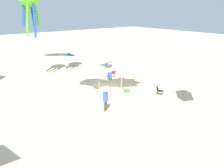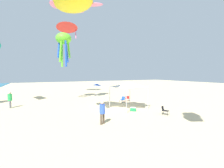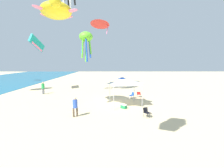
{
  "view_description": "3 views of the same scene",
  "coord_description": "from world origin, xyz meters",
  "px_view_note": "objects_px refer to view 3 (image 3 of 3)",
  "views": [
    {
      "loc": [
        -21.07,
        15.88,
        8.21
      ],
      "look_at": [
        -2.84,
        1.35,
        1.2
      ],
      "focal_mm": 41.71,
      "sensor_mm": 36.0,
      "label": 1
    },
    {
      "loc": [
        -16.55,
        8.68,
        3.98
      ],
      "look_at": [
        -0.39,
        0.74,
        2.77
      ],
      "focal_mm": 25.32,
      "sensor_mm": 36.0,
      "label": 2
    },
    {
      "loc": [
        -18.93,
        0.66,
        4.96
      ],
      "look_at": [
        -1.34,
        0.67,
        2.44
      ],
      "focal_mm": 25.03,
      "sensor_mm": 36.0,
      "label": 3
    }
  ],
  "objects_px": {
    "person_beachcomber": "(75,105)",
    "cooler_box": "(124,107)",
    "kite_parafoil_teal": "(37,44)",
    "kite_delta_red": "(100,23)",
    "folding_chair_right_of_tent": "(132,95)",
    "kite_octopus_lime": "(86,38)",
    "kite_turtle_yellow": "(56,11)",
    "folding_chair_left_of_tent": "(147,112)",
    "canopy_tent": "(125,82)",
    "person_watching_sky": "(43,87)",
    "beach_umbrella": "(123,78)",
    "folding_chair_near_cooler": "(139,94)"
  },
  "relations": [
    {
      "from": "cooler_box",
      "to": "kite_octopus_lime",
      "type": "relative_size",
      "value": 0.15
    },
    {
      "from": "beach_umbrella",
      "to": "folding_chair_near_cooler",
      "type": "distance_m",
      "value": 7.7
    },
    {
      "from": "canopy_tent",
      "to": "folding_chair_right_of_tent",
      "type": "distance_m",
      "value": 4.27
    },
    {
      "from": "canopy_tent",
      "to": "folding_chair_left_of_tent",
      "type": "relative_size",
      "value": 4.36
    },
    {
      "from": "folding_chair_right_of_tent",
      "to": "kite_octopus_lime",
      "type": "relative_size",
      "value": 0.17
    },
    {
      "from": "kite_parafoil_teal",
      "to": "kite_turtle_yellow",
      "type": "height_order",
      "value": "kite_turtle_yellow"
    },
    {
      "from": "person_watching_sky",
      "to": "kite_octopus_lime",
      "type": "relative_size",
      "value": 0.39
    },
    {
      "from": "beach_umbrella",
      "to": "kite_octopus_lime",
      "type": "bearing_deg",
      "value": 116.27
    },
    {
      "from": "person_beachcomber",
      "to": "beach_umbrella",
      "type": "bearing_deg",
      "value": -140.92
    },
    {
      "from": "folding_chair_left_of_tent",
      "to": "kite_parafoil_teal",
      "type": "bearing_deg",
      "value": 113.19
    },
    {
      "from": "kite_turtle_yellow",
      "to": "folding_chair_left_of_tent",
      "type": "bearing_deg",
      "value": 62.65
    },
    {
      "from": "folding_chair_left_of_tent",
      "to": "kite_parafoil_teal",
      "type": "distance_m",
      "value": 21.12
    },
    {
      "from": "beach_umbrella",
      "to": "folding_chair_near_cooler",
      "type": "xyz_separation_m",
      "value": [
        -7.34,
        -1.79,
        -1.48
      ]
    },
    {
      "from": "folding_chair_right_of_tent",
      "to": "kite_octopus_lime",
      "type": "bearing_deg",
      "value": -154.17
    },
    {
      "from": "folding_chair_right_of_tent",
      "to": "folding_chair_near_cooler",
      "type": "relative_size",
      "value": 1.0
    },
    {
      "from": "person_watching_sky",
      "to": "person_beachcomber",
      "type": "height_order",
      "value": "person_watching_sky"
    },
    {
      "from": "folding_chair_left_of_tent",
      "to": "folding_chair_right_of_tent",
      "type": "bearing_deg",
      "value": 65.64
    },
    {
      "from": "beach_umbrella",
      "to": "folding_chair_left_of_tent",
      "type": "relative_size",
      "value": 2.78
    },
    {
      "from": "cooler_box",
      "to": "folding_chair_left_of_tent",
      "type": "bearing_deg",
      "value": -143.84
    },
    {
      "from": "beach_umbrella",
      "to": "cooler_box",
      "type": "height_order",
      "value": "beach_umbrella"
    },
    {
      "from": "kite_parafoil_teal",
      "to": "kite_delta_red",
      "type": "bearing_deg",
      "value": -56.2
    },
    {
      "from": "kite_octopus_lime",
      "to": "folding_chair_left_of_tent",
      "type": "bearing_deg",
      "value": -42.2
    },
    {
      "from": "folding_chair_right_of_tent",
      "to": "kite_parafoil_teal",
      "type": "distance_m",
      "value": 17.44
    },
    {
      "from": "person_beachcomber",
      "to": "folding_chair_right_of_tent",
      "type": "bearing_deg",
      "value": -161.28
    },
    {
      "from": "person_beachcomber",
      "to": "kite_turtle_yellow",
      "type": "xyz_separation_m",
      "value": [
        1.45,
        1.78,
        8.5
      ]
    },
    {
      "from": "canopy_tent",
      "to": "folding_chair_near_cooler",
      "type": "height_order",
      "value": "canopy_tent"
    },
    {
      "from": "person_beachcomber",
      "to": "cooler_box",
      "type": "bearing_deg",
      "value": 177.34
    },
    {
      "from": "canopy_tent",
      "to": "kite_turtle_yellow",
      "type": "distance_m",
      "value": 9.81
    },
    {
      "from": "folding_chair_right_of_tent",
      "to": "folding_chair_left_of_tent",
      "type": "bearing_deg",
      "value": -25.62
    },
    {
      "from": "person_watching_sky",
      "to": "canopy_tent",
      "type": "bearing_deg",
      "value": 67.8
    },
    {
      "from": "kite_octopus_lime",
      "to": "kite_parafoil_teal",
      "type": "bearing_deg",
      "value": -165.63
    },
    {
      "from": "canopy_tent",
      "to": "kite_octopus_lime",
      "type": "relative_size",
      "value": 0.75
    },
    {
      "from": "beach_umbrella",
      "to": "person_beachcomber",
      "type": "relative_size",
      "value": 1.23
    },
    {
      "from": "folding_chair_near_cooler",
      "to": "kite_delta_red",
      "type": "height_order",
      "value": "kite_delta_red"
    },
    {
      "from": "kite_parafoil_teal",
      "to": "kite_octopus_lime",
      "type": "relative_size",
      "value": 0.91
    },
    {
      "from": "beach_umbrella",
      "to": "person_watching_sky",
      "type": "distance_m",
      "value": 13.63
    },
    {
      "from": "folding_chair_left_of_tent",
      "to": "cooler_box",
      "type": "distance_m",
      "value": 3.19
    },
    {
      "from": "canopy_tent",
      "to": "kite_octopus_lime",
      "type": "height_order",
      "value": "kite_octopus_lime"
    },
    {
      "from": "cooler_box",
      "to": "person_beachcomber",
      "type": "height_order",
      "value": "person_beachcomber"
    },
    {
      "from": "folding_chair_left_of_tent",
      "to": "person_beachcomber",
      "type": "distance_m",
      "value": 6.49
    },
    {
      "from": "person_watching_sky",
      "to": "beach_umbrella",
      "type": "bearing_deg",
      "value": 116.94
    },
    {
      "from": "folding_chair_near_cooler",
      "to": "kite_turtle_yellow",
      "type": "relative_size",
      "value": 0.18
    },
    {
      "from": "folding_chair_near_cooler",
      "to": "person_beachcomber",
      "type": "relative_size",
      "value": 0.44
    },
    {
      "from": "cooler_box",
      "to": "kite_parafoil_teal",
      "type": "relative_size",
      "value": 0.17
    },
    {
      "from": "person_beachcomber",
      "to": "kite_delta_red",
      "type": "height_order",
      "value": "kite_delta_red"
    },
    {
      "from": "folding_chair_left_of_tent",
      "to": "kite_turtle_yellow",
      "type": "relative_size",
      "value": 0.18
    },
    {
      "from": "folding_chair_right_of_tent",
      "to": "cooler_box",
      "type": "bearing_deg",
      "value": -45.97
    },
    {
      "from": "kite_parafoil_teal",
      "to": "kite_delta_red",
      "type": "relative_size",
      "value": 0.96
    },
    {
      "from": "folding_chair_left_of_tent",
      "to": "person_beachcomber",
      "type": "relative_size",
      "value": 0.44
    },
    {
      "from": "person_watching_sky",
      "to": "kite_parafoil_teal",
      "type": "xyz_separation_m",
      "value": [
        2.41,
        1.61,
        6.74
      ]
    }
  ]
}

